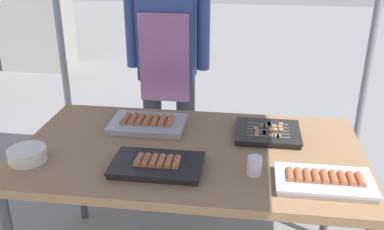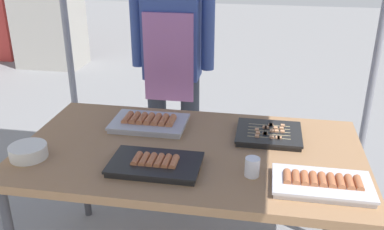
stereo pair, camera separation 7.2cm
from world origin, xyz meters
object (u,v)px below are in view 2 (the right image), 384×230
at_px(tray_meat_skewers, 269,134).
at_px(vendor_woman, 172,53).
at_px(tray_spring_rolls, 322,184).
at_px(tray_grilled_sausages, 149,123).
at_px(stall_table, 190,158).
at_px(tray_pork_links, 155,164).
at_px(condiment_bowl, 28,152).
at_px(drink_cup_near_edge, 252,167).

height_order(tray_meat_skewers, vendor_woman, vendor_woman).
distance_m(tray_spring_rolls, vendor_woman, 1.32).
distance_m(tray_grilled_sausages, tray_meat_skewers, 0.61).
xyz_separation_m(stall_table, tray_pork_links, (-0.12, -0.20, 0.07)).
bearing_deg(condiment_bowl, drink_cup_near_edge, 1.04).
xyz_separation_m(tray_meat_skewers, vendor_woman, (-0.61, 0.58, 0.22)).
relative_size(tray_meat_skewers, condiment_bowl, 1.88).
distance_m(stall_table, tray_pork_links, 0.24).
bearing_deg(tray_spring_rolls, stall_table, 157.22).
bearing_deg(tray_grilled_sausages, stall_table, -39.14).
distance_m(tray_meat_skewers, tray_pork_links, 0.62).
bearing_deg(vendor_woman, stall_table, 108.10).
distance_m(tray_grilled_sausages, tray_spring_rolls, 0.94).
xyz_separation_m(tray_pork_links, vendor_woman, (-0.14, 0.97, 0.22)).
height_order(drink_cup_near_edge, vendor_woman, vendor_woman).
xyz_separation_m(tray_grilled_sausages, tray_meat_skewers, (0.61, -0.02, -0.00)).
xyz_separation_m(tray_grilled_sausages, drink_cup_near_edge, (0.55, -0.40, 0.02)).
bearing_deg(tray_spring_rolls, tray_pork_links, 176.82).
bearing_deg(tray_meat_skewers, drink_cup_near_edge, -99.69).
relative_size(tray_pork_links, drink_cup_near_edge, 4.78).
distance_m(stall_table, tray_meat_skewers, 0.41).
bearing_deg(stall_table, tray_spring_rolls, -22.78).
distance_m(tray_pork_links, vendor_woman, 1.00).
distance_m(stall_table, tray_spring_rolls, 0.63).
bearing_deg(drink_cup_near_edge, condiment_bowl, -178.96).
bearing_deg(drink_cup_near_edge, tray_grilled_sausages, 144.06).
distance_m(tray_grilled_sausages, drink_cup_near_edge, 0.68).
distance_m(tray_grilled_sausages, vendor_woman, 0.60).
bearing_deg(drink_cup_near_edge, tray_pork_links, -178.56).
bearing_deg(stall_table, tray_pork_links, -119.57).
distance_m(tray_pork_links, condiment_bowl, 0.59).
bearing_deg(tray_pork_links, condiment_bowl, -179.25).
bearing_deg(condiment_bowl, tray_meat_skewers, 20.53).
bearing_deg(tray_pork_links, tray_spring_rolls, -3.18).
relative_size(tray_spring_rolls, drink_cup_near_edge, 4.76).
height_order(tray_grilled_sausages, tray_spring_rolls, tray_grilled_sausages).
bearing_deg(vendor_woman, tray_spring_rolls, 129.31).
height_order(tray_grilled_sausages, tray_pork_links, tray_grilled_sausages).
xyz_separation_m(tray_grilled_sausages, tray_pork_links, (0.14, -0.41, -0.00)).
xyz_separation_m(tray_pork_links, drink_cup_near_edge, (0.41, 0.01, 0.02)).
height_order(tray_spring_rolls, vendor_woman, vendor_woman).
relative_size(stall_table, condiment_bowl, 9.52).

